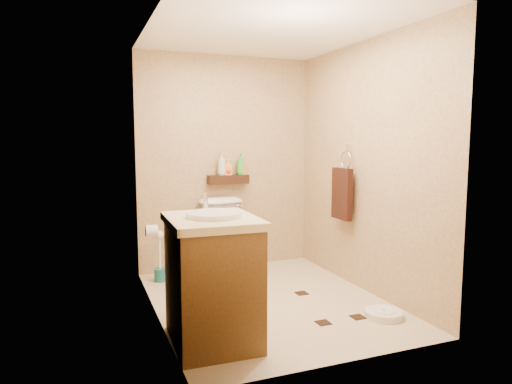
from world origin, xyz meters
name	(u,v)px	position (x,y,z in m)	size (l,w,h in m)	color
ground	(268,301)	(0.00, 0.00, 0.00)	(2.50, 2.50, 0.00)	beige
wall_back	(226,163)	(0.00, 1.25, 1.20)	(2.00, 0.04, 2.40)	tan
wall_front	(346,182)	(0.00, -1.25, 1.20)	(2.00, 0.04, 2.40)	tan
wall_left	(154,173)	(-1.00, 0.00, 1.20)	(0.04, 2.50, 2.40)	tan
wall_right	(364,167)	(1.00, 0.00, 1.20)	(0.04, 2.50, 2.40)	tan
ceiling	(269,29)	(0.00, 0.00, 2.40)	(2.00, 2.50, 0.02)	white
wall_shelf	(228,179)	(0.00, 1.17, 1.02)	(0.46, 0.14, 0.10)	#311B0D
floor_accents	(274,302)	(0.03, -0.06, 0.00)	(1.21, 1.30, 0.01)	black
toilet	(232,239)	(-0.07, 0.83, 0.41)	(0.46, 0.81, 0.82)	white
vanity	(212,278)	(-0.70, -0.62, 0.47)	(0.64, 0.77, 1.06)	brown
bathroom_scale	(384,314)	(0.74, -0.70, 0.03)	(0.36, 0.36, 0.06)	white
toilet_brush	(160,264)	(-0.82, 0.95, 0.19)	(0.12, 0.12, 0.53)	#186262
towel_ring	(342,191)	(0.91, 0.25, 0.95)	(0.12, 0.30, 0.76)	silver
toilet_paper	(151,231)	(-0.94, 0.65, 0.60)	(0.12, 0.11, 0.12)	white
bottle_a	(222,164)	(-0.08, 1.17, 1.20)	(0.10, 0.10, 0.25)	silver
bottle_b	(228,167)	(0.00, 1.17, 1.16)	(0.08, 0.08, 0.18)	#FFA335
bottle_c	(228,169)	(0.00, 1.17, 1.14)	(0.10, 0.10, 0.13)	red
bottle_d	(241,164)	(0.15, 1.17, 1.19)	(0.09, 0.09, 0.24)	green
bottle_e	(243,168)	(0.17, 1.17, 1.15)	(0.07, 0.07, 0.16)	#D69247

